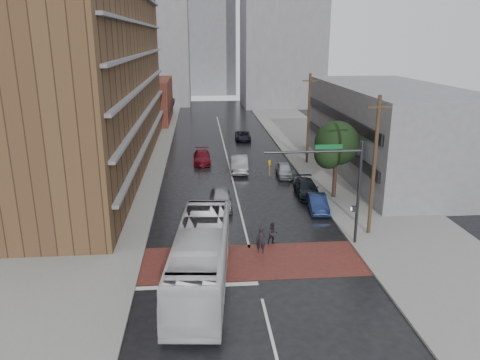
{
  "coord_description": "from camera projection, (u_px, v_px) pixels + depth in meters",
  "views": [
    {
      "loc": [
        -3.14,
        -26.24,
        13.61
      ],
      "look_at": [
        -0.26,
        6.84,
        3.5
      ],
      "focal_mm": 35.0,
      "sensor_mm": 36.0,
      "label": 1
    }
  ],
  "objects": [
    {
      "name": "distant_tower_west",
      "position": [
        145.0,
        26.0,
        97.74
      ],
      "size": [
        18.0,
        16.0,
        32.0
      ],
      "primitive_type": "cube",
      "color": "gray",
      "rests_on": "ground"
    },
    {
      "name": "suv_travel",
      "position": [
        243.0,
        136.0,
        64.62
      ],
      "size": [
        2.2,
        4.52,
        1.24
      ],
      "primitive_type": "imported",
      "rotation": [
        0.0,
        0.0,
        -0.03
      ],
      "color": "black",
      "rests_on": "ground"
    },
    {
      "name": "signal_mast",
      "position": [
        338.0,
        179.0,
        30.72
      ],
      "size": [
        6.5,
        0.3,
        7.2
      ],
      "color": "#2D2D33",
      "rests_on": "ground"
    },
    {
      "name": "crosswalk",
      "position": [
        253.0,
        261.0,
        29.7
      ],
      "size": [
        14.0,
        5.0,
        0.02
      ],
      "primitive_type": "cube",
      "color": "brown",
      "rests_on": "ground"
    },
    {
      "name": "transit_bus",
      "position": [
        201.0,
        258.0,
        26.47
      ],
      "size": [
        3.97,
        12.35,
        3.38
      ],
      "primitive_type": "imported",
      "rotation": [
        0.0,
        0.0,
        -0.09
      ],
      "color": "silver",
      "rests_on": "ground"
    },
    {
      "name": "ground",
      "position": [
        254.0,
        265.0,
        29.23
      ],
      "size": [
        160.0,
        160.0,
        0.0
      ],
      "primitive_type": "plane",
      "color": "black",
      "rests_on": "ground"
    },
    {
      "name": "car_parked_near",
      "position": [
        317.0,
        203.0,
        38.21
      ],
      "size": [
        1.74,
        4.16,
        1.34
      ],
      "primitive_type": "imported",
      "rotation": [
        0.0,
        0.0,
        -0.08
      ],
      "color": "#16234E",
      "rests_on": "ground"
    },
    {
      "name": "utility_pole_near",
      "position": [
        374.0,
        166.0,
        32.28
      ],
      "size": [
        1.6,
        0.26,
        10.0
      ],
      "color": "#473321",
      "rests_on": "ground"
    },
    {
      "name": "apartment_block",
      "position": [
        89.0,
        34.0,
        46.86
      ],
      "size": [
        10.0,
        44.0,
        28.0
      ],
      "primitive_type": "cube",
      "color": "brown",
      "rests_on": "ground"
    },
    {
      "name": "car_parked_mid",
      "position": [
        307.0,
        188.0,
        41.93
      ],
      "size": [
        2.11,
        4.8,
        1.37
      ],
      "primitive_type": "imported",
      "rotation": [
        0.0,
        0.0,
        -0.04
      ],
      "color": "black",
      "rests_on": "ground"
    },
    {
      "name": "car_travel_a",
      "position": [
        221.0,
        198.0,
        38.98
      ],
      "size": [
        1.95,
        4.64,
        1.57
      ],
      "primitive_type": "imported",
      "rotation": [
        0.0,
        0.0,
        -0.02
      ],
      "color": "#A0A1A8",
      "rests_on": "ground"
    },
    {
      "name": "utility_pole_far",
      "position": [
        308.0,
        118.0,
        51.34
      ],
      "size": [
        1.6,
        0.26,
        10.0
      ],
      "color": "#473321",
      "rests_on": "ground"
    },
    {
      "name": "distant_tower_east",
      "position": [
        283.0,
        15.0,
        93.77
      ],
      "size": [
        16.0,
        14.0,
        36.0
      ],
      "primitive_type": "cube",
      "color": "gray",
      "rests_on": "ground"
    },
    {
      "name": "street_tree",
      "position": [
        337.0,
        146.0,
        40.03
      ],
      "size": [
        4.2,
        4.1,
        6.9
      ],
      "color": "#332319",
      "rests_on": "ground"
    },
    {
      "name": "car_travel_c",
      "position": [
        202.0,
        157.0,
        52.94
      ],
      "size": [
        1.97,
        4.76,
        1.38
      ],
      "primitive_type": "imported",
      "rotation": [
        0.0,
        0.0,
        0.01
      ],
      "color": "maroon",
      "rests_on": "ground"
    },
    {
      "name": "car_parked_far",
      "position": [
        285.0,
        170.0,
        47.8
      ],
      "size": [
        1.89,
        4.13,
        1.37
      ],
      "primitive_type": "imported",
      "rotation": [
        0.0,
        0.0,
        -0.07
      ],
      "color": "#A9ADB1",
      "rests_on": "ground"
    },
    {
      "name": "sidewalk_east",
      "position": [
        328.0,
        160.0,
        53.99
      ],
      "size": [
        9.0,
        90.0,
        0.15
      ],
      "primitive_type": "cube",
      "color": "gray",
      "rests_on": "ground"
    },
    {
      "name": "sidewalk_west",
      "position": [
        126.0,
        165.0,
        52.08
      ],
      "size": [
        9.0,
        90.0,
        0.15
      ],
      "primitive_type": "cube",
      "color": "gray",
      "rests_on": "ground"
    },
    {
      "name": "distant_tower_center",
      "position": [
        210.0,
        45.0,
        116.27
      ],
      "size": [
        12.0,
        10.0,
        24.0
      ],
      "primitive_type": "cube",
      "color": "gray",
      "rests_on": "ground"
    },
    {
      "name": "pedestrian_a",
      "position": [
        261.0,
        240.0,
        30.65
      ],
      "size": [
        0.74,
        0.58,
        1.79
      ],
      "primitive_type": "imported",
      "rotation": [
        0.0,
        0.0,
        -0.26
      ],
      "color": "black",
      "rests_on": "ground"
    },
    {
      "name": "building_east",
      "position": [
        390.0,
        130.0,
        48.35
      ],
      "size": [
        11.0,
        26.0,
        9.0
      ],
      "primitive_type": "cube",
      "color": "gray",
      "rests_on": "ground"
    },
    {
      "name": "car_travel_b",
      "position": [
        239.0,
        164.0,
        49.47
      ],
      "size": [
        2.03,
        5.11,
        1.65
      ],
      "primitive_type": "imported",
      "rotation": [
        0.0,
        0.0,
        -0.06
      ],
      "color": "#9A9BA1",
      "rests_on": "ground"
    },
    {
      "name": "pedestrian_b",
      "position": [
        273.0,
        234.0,
        32.0
      ],
      "size": [
        0.86,
        0.73,
        1.55
      ],
      "primitive_type": "imported",
      "rotation": [
        0.0,
        0.0,
        0.21
      ],
      "color": "#252126",
      "rests_on": "ground"
    },
    {
      "name": "storefront_west",
      "position": [
        146.0,
        101.0,
        78.68
      ],
      "size": [
        8.0,
        16.0,
        7.0
      ],
      "primitive_type": "cube",
      "color": "brown",
      "rests_on": "ground"
    }
  ]
}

